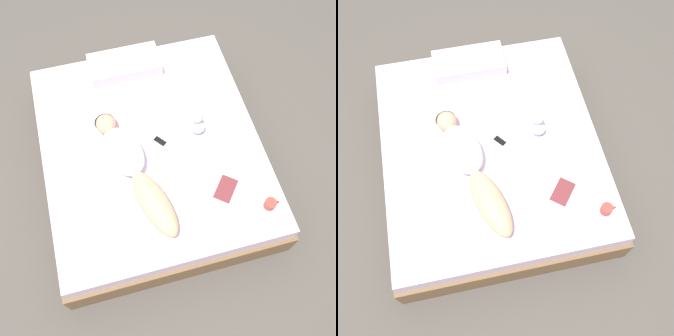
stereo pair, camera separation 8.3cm
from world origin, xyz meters
TOP-DOWN VIEW (x-y plane):
  - ground_plane at (0.00, 0.00)m, footprint 12.00×12.00m
  - bed at (0.00, 0.00)m, footprint 1.96×2.25m
  - person at (-0.21, -0.23)m, footprint 0.55×1.30m
  - open_magazine at (0.42, -0.53)m, footprint 0.55×0.54m
  - coffee_mug at (0.79, -0.83)m, footprint 0.13×0.10m
  - cell_phone at (0.09, -0.01)m, footprint 0.14×0.15m
  - plush_toy at (0.44, 0.03)m, footprint 0.13×0.16m
  - pillow at (-0.04, 0.89)m, footprint 0.68×0.34m

SIDE VIEW (x-z plane):
  - ground_plane at x=0.00m, z-range 0.00..0.00m
  - bed at x=0.00m, z-range 0.00..0.47m
  - open_magazine at x=0.42m, z-range 0.47..0.48m
  - cell_phone at x=0.09m, z-range 0.48..0.49m
  - coffee_mug at x=0.79m, z-range 0.48..0.56m
  - pillow at x=-0.04m, z-range 0.48..0.60m
  - plush_toy at x=0.44m, z-range 0.47..0.66m
  - person at x=-0.21m, z-range 0.47..0.67m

